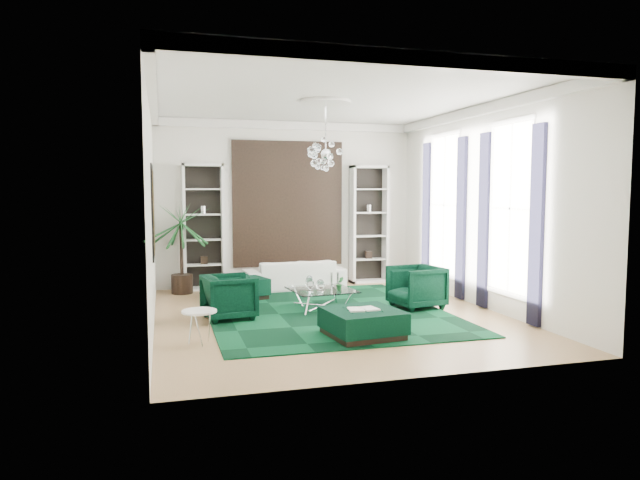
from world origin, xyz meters
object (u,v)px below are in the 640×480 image
object	(u,v)px
coffee_table	(322,299)
ottoman_front	(363,323)
armchair_right	(416,287)
armchair_left	(229,297)
side_table	(200,328)
palm	(181,236)
sofa	(294,275)
ottoman_side	(239,288)

from	to	relation	value
coffee_table	ottoman_front	size ratio (longest dim) A/B	1.06
armchair_right	coffee_table	distance (m)	1.80
armchair_right	armchair_left	bearing A→B (deg)	-97.99
armchair_right	side_table	distance (m)	4.37
armchair_right	palm	distance (m)	5.09
sofa	side_table	size ratio (longest dim) A/B	4.45
armchair_right	ottoman_side	xyz separation A→B (m)	(-3.10, 1.80, -0.19)
ottoman_side	armchair_left	bearing A→B (deg)	-102.53
armchair_left	ottoman_side	world-z (taller)	armchair_left
coffee_table	ottoman_front	xyz separation A→B (m)	(0.05, -2.10, 0.02)
sofa	ottoman_front	world-z (taller)	sofa
armchair_left	ottoman_front	size ratio (longest dim) A/B	0.81
sofa	armchair_left	distance (m)	3.18
sofa	ottoman_front	bearing A→B (deg)	86.90
ottoman_front	side_table	size ratio (longest dim) A/B	2.10
side_table	sofa	bearing A→B (deg)	60.48
side_table	palm	distance (m)	4.37
side_table	palm	world-z (taller)	palm
ottoman_side	ottoman_front	bearing A→B (deg)	-68.48
coffee_table	ottoman_side	xyz separation A→B (m)	(-1.35, 1.45, 0.03)
sofa	ottoman_side	distance (m)	1.60
armchair_left	ottoman_side	xyz separation A→B (m)	(0.40, 1.80, -0.17)
armchair_right	ottoman_front	world-z (taller)	armchair_right
coffee_table	ottoman_side	world-z (taller)	ottoman_side
armchair_right	ottoman_front	bearing A→B (deg)	-52.16
palm	sofa	bearing A→B (deg)	-2.34
ottoman_front	side_table	xyz separation A→B (m)	(-2.40, 0.25, 0.03)
ottoman_side	coffee_table	bearing A→B (deg)	-47.05
armchair_left	sofa	bearing A→B (deg)	-42.19
ottoman_side	side_table	world-z (taller)	side_table
ottoman_front	palm	xyz separation A→B (m)	(-2.50, 4.50, 1.03)
ottoman_side	sofa	bearing A→B (deg)	32.20
armchair_left	side_table	xyz separation A→B (m)	(-0.60, -1.50, -0.15)
armchair_right	side_table	xyz separation A→B (m)	(-4.10, -1.50, -0.16)
side_table	palm	size ratio (longest dim) A/B	0.20
coffee_table	palm	bearing A→B (deg)	135.59
sofa	palm	world-z (taller)	palm
ottoman_side	side_table	size ratio (longest dim) A/B	1.94
armchair_left	side_table	world-z (taller)	armchair_left
sofa	ottoman_side	size ratio (longest dim) A/B	2.29
sofa	armchair_right	bearing A→B (deg)	119.68
sofa	coffee_table	xyz separation A→B (m)	(0.00, -2.30, -0.13)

